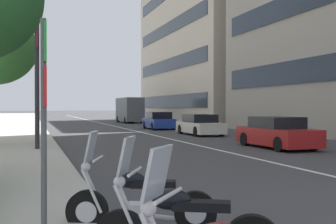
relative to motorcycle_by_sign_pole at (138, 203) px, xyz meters
name	(u,v)px	position (x,y,z in m)	size (l,w,h in m)	color
lane_centre_stripe	(116,126)	(32.21, -6.03, -0.43)	(110.00, 0.16, 0.01)	silver
motorcycle_by_sign_pole	(138,203)	(0.00, 0.00, 0.00)	(0.95, 2.08, 1.46)	black
car_approaching_light	(277,133)	(10.16, -8.86, 0.22)	(4.28, 1.85, 1.38)	maroon
car_far_down_avenue	(200,125)	(19.18, -8.95, 0.20)	(4.40, 1.88, 1.33)	beige
car_following_behind	(159,121)	(26.76, -8.47, 0.22)	(4.21, 1.95, 1.40)	navy
delivery_van_ahead	(130,110)	(40.76, -9.28, 1.07)	(6.04, 2.08, 2.83)	#4C5156
parking_sign_by_curb	(44,113)	(-1.38, 1.33, 1.32)	(0.32, 0.06, 2.57)	#47494C
street_lamp_with_banners	(45,14)	(11.49, 0.89, 5.05)	(1.26, 2.40, 9.08)	#232326
office_tower_mid_left	(232,0)	(42.07, -22.79, 14.89)	(26.09, 16.93, 30.65)	beige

